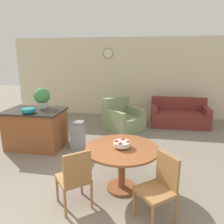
# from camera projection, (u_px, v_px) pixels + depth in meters

# --- Properties ---
(wall_back) EXTENTS (8.00, 0.09, 2.70)m
(wall_back) POSITION_uv_depth(u_px,v_px,m) (124.00, 78.00, 7.60)
(wall_back) COLOR beige
(wall_back) RESTS_ON ground_plane
(dining_table) EXTENTS (1.16, 1.16, 0.73)m
(dining_table) POSITION_uv_depth(u_px,v_px,m) (122.00, 157.00, 3.45)
(dining_table) COLOR brown
(dining_table) RESTS_ON ground_plane
(dining_chair_near_left) EXTENTS (0.59, 0.59, 0.90)m
(dining_chair_near_left) POSITION_uv_depth(u_px,v_px,m) (75.00, 177.00, 3.02)
(dining_chair_near_left) COLOR #9E6B3D
(dining_chair_near_left) RESTS_ON ground_plane
(dining_chair_near_right) EXTENTS (0.59, 0.59, 0.90)m
(dining_chair_near_right) POSITION_uv_depth(u_px,v_px,m) (160.00, 185.00, 2.82)
(dining_chair_near_right) COLOR #9E6B3D
(dining_chair_near_right) RESTS_ON ground_plane
(fruit_bowl) EXTENTS (0.27, 0.27, 0.12)m
(fruit_bowl) POSITION_uv_depth(u_px,v_px,m) (122.00, 143.00, 3.39)
(fruit_bowl) COLOR silver
(fruit_bowl) RESTS_ON dining_table
(kitchen_island) EXTENTS (1.31, 0.91, 0.90)m
(kitchen_island) POSITION_uv_depth(u_px,v_px,m) (36.00, 128.00, 5.12)
(kitchen_island) COLOR brown
(kitchen_island) RESTS_ON ground_plane
(teal_bowl) EXTENTS (0.29, 0.29, 0.10)m
(teal_bowl) POSITION_uv_depth(u_px,v_px,m) (28.00, 110.00, 4.74)
(teal_bowl) COLOR #147A7F
(teal_bowl) RESTS_ON kitchen_island
(potted_plant) EXTENTS (0.38, 0.38, 0.48)m
(potted_plant) POSITION_uv_depth(u_px,v_px,m) (42.00, 97.00, 5.15)
(potted_plant) COLOR beige
(potted_plant) RESTS_ON kitchen_island
(trash_bin) EXTENTS (0.31, 0.25, 0.64)m
(trash_bin) POSITION_uv_depth(u_px,v_px,m) (78.00, 134.00, 5.12)
(trash_bin) COLOR #9E9EA3
(trash_bin) RESTS_ON ground_plane
(couch) EXTENTS (1.72, 0.93, 0.82)m
(couch) POSITION_uv_depth(u_px,v_px,m) (179.00, 116.00, 6.76)
(couch) COLOR maroon
(couch) RESTS_ON ground_plane
(armchair) EXTENTS (1.28, 1.28, 0.91)m
(armchair) POSITION_uv_depth(u_px,v_px,m) (123.00, 119.00, 6.39)
(armchair) COLOR gray
(armchair) RESTS_ON ground_plane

